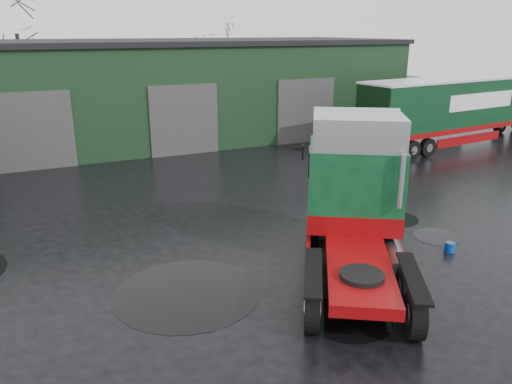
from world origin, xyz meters
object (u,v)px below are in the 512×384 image
warehouse (157,89)px  tree_back_b (216,67)px  lorry_right (447,113)px  hero_tractor (359,207)px  wash_bucket (450,247)px  tree_back_a (20,59)px

warehouse → tree_back_b: size_ratio=4.32×
warehouse → lorry_right: warehouse is taller
hero_tractor → warehouse: bearing=120.9°
hero_tractor → wash_bucket: bearing=37.1°
hero_tractor → tree_back_a: bearing=134.7°
lorry_right → tree_back_a: size_ratio=1.69×
hero_tractor → wash_bucket: 4.59m
hero_tractor → tree_back_a: (-7.78, 33.00, 2.46)m
warehouse → wash_bucket: 23.12m
lorry_right → tree_back_b: (-7.00, 21.00, 1.64)m
warehouse → tree_back_a: bearing=128.7°
hero_tractor → tree_back_b: bearing=107.5°
warehouse → wash_bucket: bearing=-80.4°
hero_tractor → lorry_right: (15.22, 12.00, -0.18)m
wash_bucket → tree_back_b: 33.07m
warehouse → hero_tractor: warehouse is taller
hero_tractor → tree_back_b: (8.22, 33.00, 1.46)m
lorry_right → tree_back_b: tree_back_b is taller
lorry_right → hero_tractor: bearing=-57.4°
hero_tractor → tree_back_a: 33.99m
hero_tractor → tree_back_b: size_ratio=0.98×
warehouse → wash_bucket: size_ratio=97.51×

